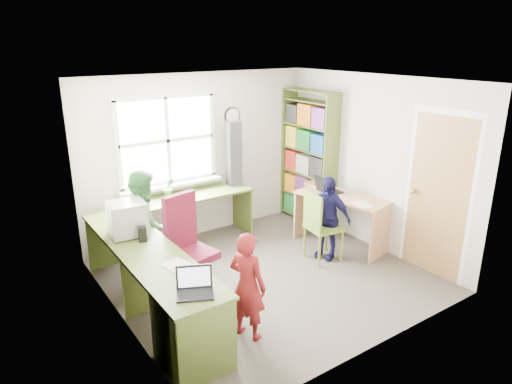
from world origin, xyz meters
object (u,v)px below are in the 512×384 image
(cd_tower, at_px, (234,154))
(person_navy, at_px, (327,218))
(right_desk, at_px, (342,210))
(person_green, at_px, (146,225))
(l_desk, at_px, (180,284))
(bookshelf, at_px, (308,161))
(wooden_chair, at_px, (319,224))
(laptop_left, at_px, (195,287))
(laptop_right, at_px, (327,188))
(swivel_chair, at_px, (189,252))
(person_red, at_px, (247,286))
(potted_plant, at_px, (169,188))
(crt_monitor, at_px, (127,219))

(cd_tower, bearing_deg, person_navy, -62.22)
(right_desk, bearing_deg, person_green, 151.85)
(person_green, bearing_deg, cd_tower, -52.72)
(l_desk, relative_size, bookshelf, 1.40)
(l_desk, relative_size, wooden_chair, 3.08)
(laptop_left, xyz_separation_m, laptop_right, (2.84, 1.40, -0.00))
(right_desk, height_order, person_navy, person_navy)
(swivel_chair, bearing_deg, l_desk, -137.74)
(cd_tower, relative_size, person_red, 0.86)
(wooden_chair, height_order, laptop_left, laptop_left)
(laptop_right, bearing_deg, right_desk, -163.77)
(cd_tower, bearing_deg, person_red, -112.16)
(laptop_right, relative_size, potted_plant, 1.27)
(laptop_left, relative_size, person_navy, 0.35)
(laptop_right, xyz_separation_m, person_green, (-2.57, 0.43, -0.11))
(cd_tower, bearing_deg, right_desk, -45.14)
(person_red, bearing_deg, potted_plant, -28.90)
(person_red, distance_m, person_navy, 2.03)
(bookshelf, bearing_deg, person_red, -140.88)
(wooden_chair, xyz_separation_m, laptop_right, (0.52, 0.44, 0.28))
(l_desk, relative_size, crt_monitor, 6.99)
(right_desk, distance_m, wooden_chair, 0.61)
(right_desk, height_order, swivel_chair, swivel_chair)
(laptop_right, bearing_deg, swivel_chair, 97.69)
(bookshelf, xyz_separation_m, person_red, (-2.51, -2.04, -0.44))
(right_desk, bearing_deg, potted_plant, 134.25)
(bookshelf, bearing_deg, wooden_chair, -124.26)
(person_navy, bearing_deg, wooden_chair, -106.49)
(person_navy, bearing_deg, cd_tower, 178.56)
(cd_tower, distance_m, person_red, 2.73)
(wooden_chair, distance_m, cd_tower, 1.68)
(swivel_chair, xyz_separation_m, person_green, (-0.26, 0.62, 0.18))
(laptop_right, xyz_separation_m, potted_plant, (-1.98, 1.04, 0.09))
(l_desk, relative_size, swivel_chair, 2.52)
(laptop_left, bearing_deg, laptop_right, 51.80)
(swivel_chair, xyz_separation_m, wooden_chair, (1.78, -0.25, 0.01))
(laptop_left, xyz_separation_m, person_red, (0.62, 0.11, -0.24))
(crt_monitor, relative_size, cd_tower, 0.44)
(person_green, bearing_deg, bookshelf, -66.15)
(l_desk, xyz_separation_m, right_desk, (2.73, 0.46, 0.08))
(person_red, bearing_deg, person_navy, -87.79)
(laptop_right, distance_m, cd_tower, 1.45)
(cd_tower, distance_m, potted_plant, 1.10)
(right_desk, relative_size, wooden_chair, 1.45)
(crt_monitor, distance_m, person_navy, 2.59)
(cd_tower, bearing_deg, laptop_left, -121.17)
(laptop_right, bearing_deg, laptop_left, 119.28)
(bookshelf, relative_size, laptop_left, 5.31)
(wooden_chair, relative_size, person_red, 0.86)
(potted_plant, distance_m, person_navy, 2.19)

